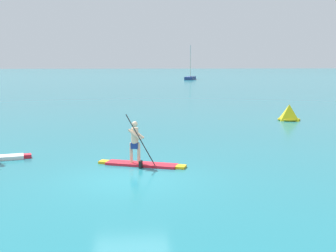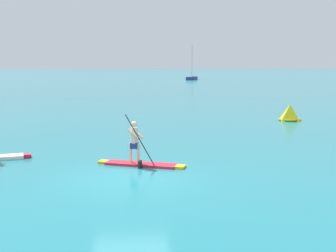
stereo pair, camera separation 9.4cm
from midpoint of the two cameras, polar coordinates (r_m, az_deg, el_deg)
ground at (r=14.12m, az=-5.04°, el=-6.98°), size 440.00×440.00×0.00m
paddleboarder_mid_center at (r=15.89m, az=-3.90°, el=-3.86°), size 3.21×1.50×1.97m
race_marker_buoy at (r=29.02m, az=15.45°, el=1.60°), size 1.63×1.63×1.03m
sailboat_right_horizon at (r=92.29m, az=2.90°, el=6.59°), size 3.20×5.88×7.15m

